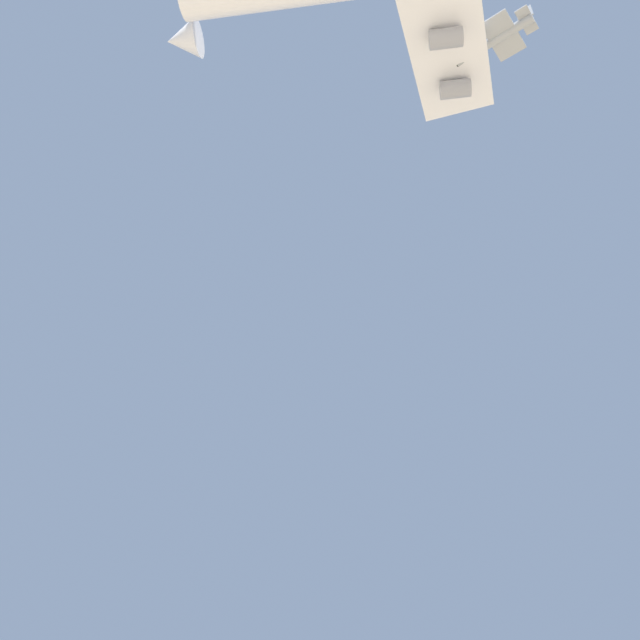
{
  "coord_description": "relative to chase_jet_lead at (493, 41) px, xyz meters",
  "views": [
    {
      "loc": [
        10.93,
        103.37,
        3.69
      ],
      "look_at": [
        -9.8,
        31.83,
        56.89
      ],
      "focal_mm": 38.04,
      "sensor_mm": 36.0,
      "label": 1
    }
  ],
  "objects": [
    {
      "name": "chase_jet_lead",
      "position": [
        0.0,
        0.0,
        0.0
      ],
      "size": [
        11.5,
        13.9,
        4.0
      ],
      "rotation": [
        0.0,
        0.0,
        -0.93
      ],
      "color": "#999EA3"
    }
  ]
}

